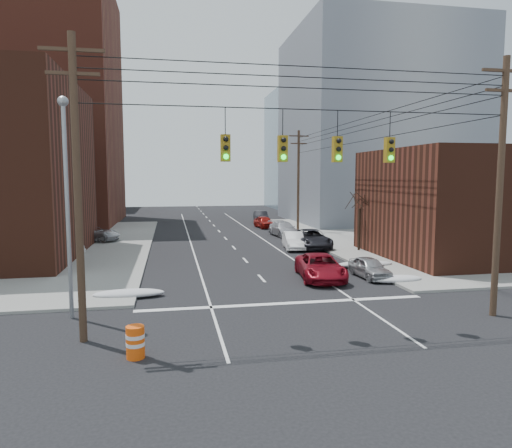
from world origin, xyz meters
name	(u,v)px	position (x,y,z in m)	size (l,w,h in m)	color
ground	(331,356)	(0.00, 0.00, 0.00)	(160.00, 160.00, 0.00)	black
sidewalk_ne	(490,235)	(27.00, 27.00, 0.07)	(40.00, 40.00, 0.15)	gray
building_brick_tall	(14,104)	(-24.00, 48.00, 15.00)	(24.00, 20.00, 30.00)	maroon
building_brick_far	(53,177)	(-26.00, 74.00, 6.00)	(22.00, 18.00, 12.00)	#4A2216
building_office	(375,128)	(22.00, 44.00, 12.50)	(22.00, 20.00, 25.00)	gray
building_glass	(325,151)	(24.00, 70.00, 11.00)	(20.00, 18.00, 22.00)	gray
building_storefront	(488,204)	(18.00, 16.00, 4.00)	(16.00, 12.00, 8.00)	#4A2216
utility_pole_left	(77,184)	(-8.50, 3.00, 5.78)	(2.20, 0.28, 11.00)	#473323
utility_pole_right	(500,183)	(8.50, 3.00, 5.78)	(2.20, 0.28, 11.00)	#473323
utility_pole_far	(298,179)	(8.50, 34.00, 5.78)	(2.20, 0.28, 11.00)	#473323
traffic_signals	(310,147)	(0.10, 2.97, 7.17)	(17.00, 0.42, 2.02)	black
street_light	(67,189)	(-9.50, 6.00, 5.54)	(0.44, 0.44, 9.32)	gray
bare_tree	(359,223)	(9.59, 20.00, 2.32)	(2.09, 2.20, 4.93)	black
snow_nw	(129,293)	(-7.40, 9.00, 0.21)	(3.50, 1.08, 0.42)	silver
snow_ne	(397,279)	(7.40, 9.50, 0.21)	(3.00, 1.08, 0.42)	silver
snow_east_far	(364,264)	(7.40, 14.00, 0.21)	(4.00, 1.08, 0.42)	silver
red_pickup	(320,267)	(3.38, 11.21, 0.73)	(2.42, 5.25, 1.46)	maroon
parked_car_a	(370,268)	(6.40, 10.99, 0.62)	(1.47, 3.65, 1.24)	#A7A8AC
parked_car_b	(294,241)	(4.80, 22.32, 0.71)	(1.50, 4.31, 1.42)	white
parked_car_c	(311,239)	(6.40, 22.52, 0.79)	(2.63, 5.70, 1.58)	black
parked_car_d	(284,229)	(6.01, 30.49, 0.73)	(2.05, 5.04, 1.46)	#B6B5BA
parked_car_e	(264,222)	(5.60, 38.28, 0.70)	(1.65, 4.11, 1.40)	maroon
parked_car_f	(261,217)	(6.40, 44.37, 0.76)	(1.62, 4.64, 1.53)	black
lot_car_a	(57,247)	(-13.66, 21.82, 0.79)	(1.35, 3.86, 1.27)	white
lot_car_b	(91,234)	(-12.42, 29.23, 0.86)	(2.36, 5.12, 1.42)	#A6A5AA
lot_car_d	(36,233)	(-17.49, 30.61, 0.83)	(1.62, 4.02, 1.37)	#BABABF
construction_barrel	(135,342)	(-6.50, 1.04, 0.56)	(0.82, 0.82, 1.09)	#F6530C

